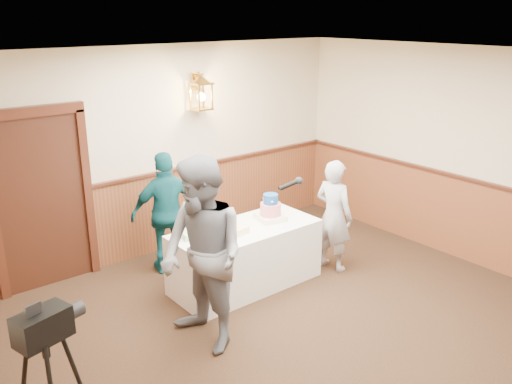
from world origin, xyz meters
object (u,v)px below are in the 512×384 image
at_px(display_table, 246,257).
at_px(interviewer, 203,256).
at_px(baker, 334,215).
at_px(sheet_cake_yellow, 229,231).
at_px(assistant_p, 168,213).
at_px(tiered_cake, 271,210).
at_px(sheet_cake_green, 195,233).

height_order(display_table, interviewer, interviewer).
bearing_deg(baker, sheet_cake_yellow, 69.80).
relative_size(baker, assistant_p, 0.92).
bearing_deg(sheet_cake_yellow, tiered_cake, 4.40).
xyz_separation_m(interviewer, assistant_p, (0.57, 1.67, -0.18)).
height_order(display_table, sheet_cake_green, sheet_cake_green).
relative_size(display_table, sheet_cake_green, 5.81).
relative_size(sheet_cake_green, interviewer, 0.16).
height_order(tiered_cake, interviewer, interviewer).
bearing_deg(display_table, sheet_cake_green, 165.08).
relative_size(tiered_cake, assistant_p, 0.24).
distance_m(display_table, sheet_cake_green, 0.75).
bearing_deg(sheet_cake_green, assistant_p, 83.12).
bearing_deg(assistant_p, sheet_cake_green, 99.76).
height_order(sheet_cake_green, assistant_p, assistant_p).
bearing_deg(assistant_p, baker, 159.43).
relative_size(interviewer, baker, 1.33).
bearing_deg(sheet_cake_yellow, display_table, 7.68).
xyz_separation_m(tiered_cake, baker, (0.76, -0.35, -0.15)).
xyz_separation_m(sheet_cake_yellow, baker, (1.43, -0.30, -0.06)).
height_order(sheet_cake_green, interviewer, interviewer).
height_order(baker, assistant_p, assistant_p).
xyz_separation_m(display_table, sheet_cake_green, (-0.60, 0.16, 0.41)).
distance_m(display_table, sheet_cake_yellow, 0.49).
bearing_deg(baker, display_table, 65.61).
relative_size(display_table, tiered_cake, 4.79).
relative_size(display_table, interviewer, 0.93).
bearing_deg(assistant_p, tiered_cake, 151.37).
distance_m(interviewer, assistant_p, 1.77).
xyz_separation_m(sheet_cake_yellow, assistant_p, (-0.24, 0.97, -0.00)).
distance_m(baker, assistant_p, 2.10).
bearing_deg(display_table, interviewer, -146.09).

